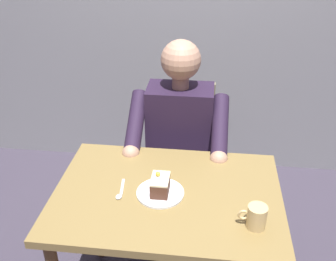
# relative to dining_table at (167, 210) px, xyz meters

# --- Properties ---
(dining_table) EXTENTS (0.98, 0.70, 0.74)m
(dining_table) POSITION_rel_dining_table_xyz_m (0.00, 0.00, 0.00)
(dining_table) COLOR olive
(dining_table) RESTS_ON ground
(chair) EXTENTS (0.42, 0.42, 0.92)m
(chair) POSITION_rel_dining_table_xyz_m (0.00, -0.69, -0.13)
(chair) COLOR #736C4E
(chair) RESTS_ON ground
(seated_person) EXTENTS (0.53, 0.58, 1.23)m
(seated_person) POSITION_rel_dining_table_xyz_m (-0.00, -0.51, 0.01)
(seated_person) COLOR #25182F
(seated_person) RESTS_ON ground
(dessert_plate) EXTENTS (0.21, 0.21, 0.01)m
(dessert_plate) POSITION_rel_dining_table_xyz_m (0.03, 0.01, 0.10)
(dessert_plate) COLOR white
(dessert_plate) RESTS_ON dining_table
(cake_slice) EXTENTS (0.08, 0.11, 0.09)m
(cake_slice) POSITION_rel_dining_table_xyz_m (0.03, 0.01, 0.15)
(cake_slice) COLOR #522F21
(cake_slice) RESTS_ON dessert_plate
(coffee_cup) EXTENTS (0.11, 0.08, 0.10)m
(coffee_cup) POSITION_rel_dining_table_xyz_m (-0.36, 0.17, 0.15)
(coffee_cup) COLOR tan
(coffee_cup) RESTS_ON dining_table
(dessert_spoon) EXTENTS (0.03, 0.14, 0.01)m
(dessert_spoon) POSITION_rel_dining_table_xyz_m (0.20, 0.03, 0.10)
(dessert_spoon) COLOR silver
(dessert_spoon) RESTS_ON dining_table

